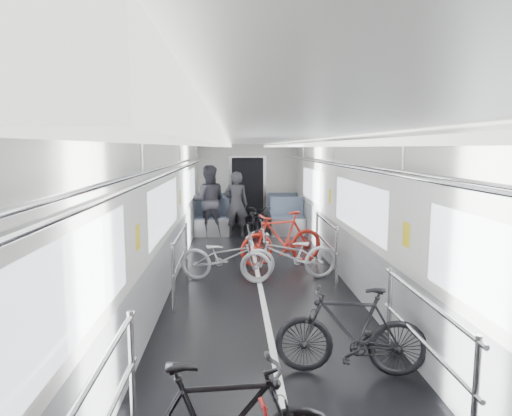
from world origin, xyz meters
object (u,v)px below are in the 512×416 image
at_px(person_standing, 236,204).
at_px(person_seated, 208,201).
at_px(bike_aisle, 256,221).
at_px(bike_right_near, 351,331).
at_px(bike_right_far, 282,239).
at_px(bike_right_mid, 290,255).
at_px(bike_left_far, 226,257).

relative_size(person_standing, person_seated, 0.92).
bearing_deg(bike_aisle, bike_right_near, -95.52).
bearing_deg(bike_right_far, bike_aisle, 167.87).
bearing_deg(bike_aisle, bike_right_mid, -94.25).
height_order(bike_left_far, person_seated, person_seated).
height_order(bike_right_near, person_standing, person_standing).
relative_size(bike_right_near, bike_right_far, 0.87).
height_order(bike_right_far, bike_aisle, bike_right_far).
bearing_deg(person_seated, bike_aisle, 166.53).
distance_m(bike_right_mid, bike_right_far, 1.03).
bearing_deg(person_standing, person_seated, -17.64).
height_order(bike_right_mid, person_standing, person_standing).
bearing_deg(bike_right_mid, bike_right_far, 174.25).
bearing_deg(person_seated, bike_right_far, 115.93).
xyz_separation_m(bike_right_near, bike_right_far, (-0.23, 4.42, 0.07)).
bearing_deg(bike_right_mid, person_seated, -165.83).
xyz_separation_m(bike_right_near, person_standing, (-1.11, 7.31, 0.39)).
relative_size(bike_right_far, bike_aisle, 1.08).
relative_size(bike_left_far, person_seated, 0.88).
height_order(bike_right_far, person_seated, person_seated).
distance_m(bike_right_far, bike_aisle, 2.84).
bearing_deg(bike_right_near, bike_right_far, -167.84).
xyz_separation_m(bike_right_far, person_seated, (-1.60, 3.07, 0.40)).
relative_size(bike_aisle, person_standing, 0.95).
bearing_deg(bike_aisle, bike_left_far, -110.79).
bearing_deg(bike_right_far, bike_right_mid, -17.85).
relative_size(bike_aisle, person_seated, 0.87).
xyz_separation_m(bike_right_mid, bike_aisle, (-0.40, 3.83, -0.02)).
distance_m(bike_aisle, person_standing, 0.67).
bearing_deg(person_standing, bike_aisle, 167.54).
height_order(bike_right_near, bike_right_mid, bike_right_near).
relative_size(bike_left_far, bike_right_mid, 0.97).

